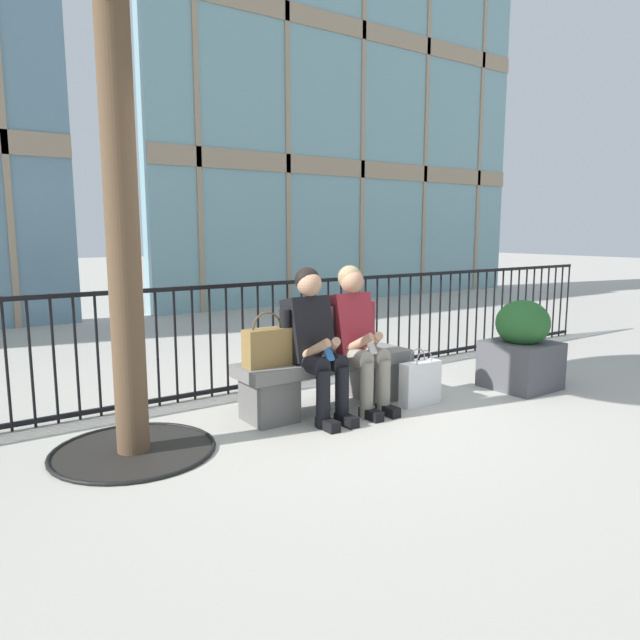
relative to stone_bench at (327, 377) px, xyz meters
The scene contains 9 objects.
ground_plane 0.27m from the stone_bench, ahead, with size 60.00×60.00×0.00m, color #B2ADA3.
stone_bench is the anchor object (origin of this frame).
seated_person_with_phone 0.45m from the stone_bench, 149.09° to the right, with size 0.52×0.66×1.21m.
seated_person_companion 0.45m from the stone_bench, 30.91° to the right, with size 0.52×0.66×1.21m.
handbag_on_bench 0.67m from the stone_bench, behind, with size 0.37×0.15×0.43m.
shopping_bag 0.82m from the stone_bench, 27.11° to the right, with size 0.39×0.12×0.49m.
plaza_railing 0.92m from the stone_bench, 90.00° to the left, with size 9.82×0.04×1.02m.
planter 1.99m from the stone_bench, 15.34° to the right, with size 0.59×0.59×0.85m.
building_facade_right 9.24m from the stone_bench, 50.02° to the left, with size 9.35×0.43×9.00m.
Camera 1 is at (-2.78, -3.89, 1.50)m, focal length 32.65 mm.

